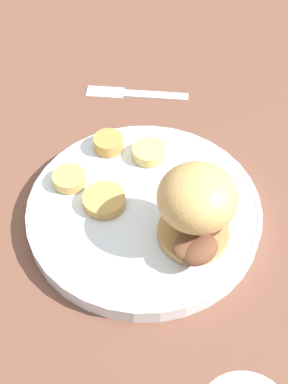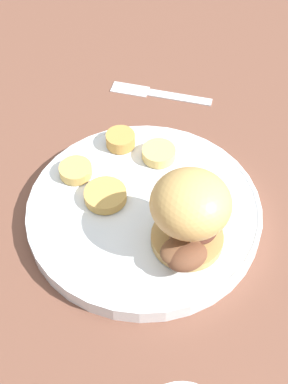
{
  "view_description": "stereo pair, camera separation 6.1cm",
  "coord_description": "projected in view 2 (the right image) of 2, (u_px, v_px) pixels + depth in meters",
  "views": [
    {
      "loc": [
        0.39,
        0.03,
        0.52
      ],
      "look_at": [
        0.0,
        0.0,
        0.05
      ],
      "focal_mm": 50.0,
      "sensor_mm": 36.0,
      "label": 1
    },
    {
      "loc": [
        0.38,
        0.09,
        0.52
      ],
      "look_at": [
        0.0,
        0.0,
        0.05
      ],
      "focal_mm": 50.0,
      "sensor_mm": 36.0,
      "label": 2
    }
  ],
  "objects": [
    {
      "name": "potato_round_2",
      "position": [
        121.0,
        140.0,
        0.69
      ],
      "size": [
        0.04,
        0.04,
        0.02
      ],
      "primitive_type": "cylinder",
      "color": "#BC8942",
      "rests_on": "dinner_plate"
    },
    {
      "name": "ground_plane",
      "position": [
        144.0,
        217.0,
        0.65
      ],
      "size": [
        4.0,
        4.0,
        0.0
      ],
      "primitive_type": "plane",
      "color": "brown"
    },
    {
      "name": "dinner_plate",
      "position": [
        144.0,
        211.0,
        0.64
      ],
      "size": [
        0.28,
        0.28,
        0.02
      ],
      "color": "white",
      "rests_on": "ground_plane"
    },
    {
      "name": "potato_round_3",
      "position": [
        156.0,
        153.0,
        0.68
      ],
      "size": [
        0.04,
        0.04,
        0.01
      ],
      "primitive_type": "cylinder",
      "color": "#DBB766",
      "rests_on": "dinner_plate"
    },
    {
      "name": "potato_round_1",
      "position": [
        76.0,
        170.0,
        0.66
      ],
      "size": [
        0.04,
        0.04,
        0.01
      ],
      "primitive_type": "cylinder",
      "color": "tan",
      "rests_on": "dinner_plate"
    },
    {
      "name": "potato_round_0",
      "position": [
        105.0,
        196.0,
        0.63
      ],
      "size": [
        0.05,
        0.05,
        0.01
      ],
      "primitive_type": "cylinder",
      "color": "tan",
      "rests_on": "dinner_plate"
    },
    {
      "name": "fork",
      "position": [
        159.0,
        94.0,
        0.8
      ],
      "size": [
        0.03,
        0.15,
        0.0
      ],
      "color": "silver",
      "rests_on": "ground_plane"
    },
    {
      "name": "sandwich",
      "position": [
        190.0,
        216.0,
        0.56
      ],
      "size": [
        0.11,
        0.09,
        0.1
      ],
      "color": "tan",
      "rests_on": "dinner_plate"
    }
  ]
}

